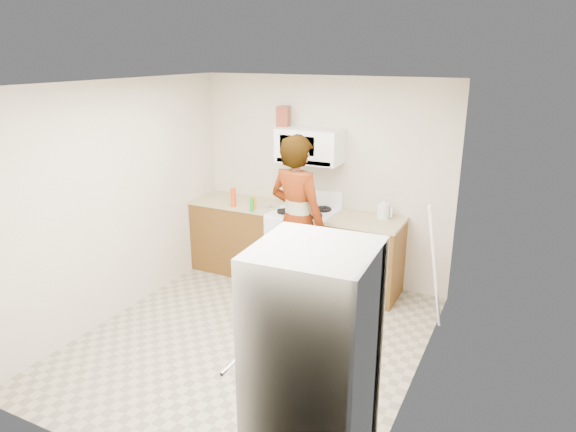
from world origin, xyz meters
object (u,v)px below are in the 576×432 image
Objects in this scene: fridge at (313,375)px; saucepan at (297,199)px; person at (297,221)px; kettle at (383,211)px; microwave at (310,146)px; gas_range at (304,246)px.

saucepan is at bearing 114.03° from fridge.
person reaches higher than kettle.
saucepan is (-1.10, 0.00, -0.00)m from kettle.
fridge is at bearing -101.31° from kettle.
person is at bearing -160.15° from kettle.
kettle is at bearing -0.05° from saucepan.
kettle is (0.79, 0.65, 0.05)m from person.
microwave is 0.45× the size of fridge.
gas_range is 0.72m from person.
saucepan is at bearing -50.78° from person.
gas_range is 0.58× the size of person.
fridge is (1.36, -2.98, -0.85)m from microwave.
microwave reaches higher than gas_range.
fridge reaches higher than kettle.
person reaches higher than gas_range.
gas_range is 4.67× the size of saucepan.
gas_range reaches higher than saucepan.
person is (0.14, -0.51, 0.49)m from gas_range.
fridge is at bearing -62.93° from saucepan.
fridge is at bearing 131.20° from person.
kettle reaches higher than saucepan.
fridge is 9.99× the size of kettle.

